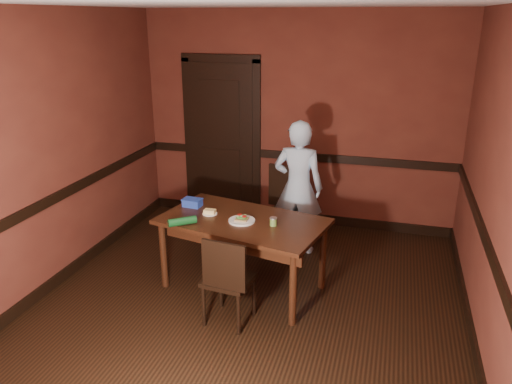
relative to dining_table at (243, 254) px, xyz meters
The scene contains 22 objects.
floor 0.56m from the dining_table, 69.43° to the right, with size 4.00×4.50×0.01m, color black.
ceiling 2.37m from the dining_table, 69.43° to the right, with size 4.00×4.50×0.01m, color silver.
wall_back 2.11m from the dining_table, 85.49° to the left, with size 4.00×0.02×2.70m, color #58251A.
wall_front 2.82m from the dining_table, 86.82° to the right, with size 4.00×0.02×2.70m, color #58251A.
wall_left 2.13m from the dining_table, 168.08° to the right, with size 0.02×4.50×2.70m, color #58251A.
wall_right 2.39m from the dining_table, 10.32° to the right, with size 0.02×4.50×2.70m, color #58251A.
dado_back 1.92m from the dining_table, 85.45° to the left, with size 4.00×0.03×0.10m, color black.
dado_left 1.95m from the dining_table, 167.99° to the right, with size 0.03×4.50×0.10m, color black.
dado_right 2.23m from the dining_table, 10.40° to the right, with size 0.03×4.50×0.10m, color black.
baseboard_back 1.88m from the dining_table, 85.45° to the left, with size 4.00×0.03×0.12m, color black.
baseboard_left 1.90m from the dining_table, 167.99° to the right, with size 0.03×4.50×0.12m, color black.
baseboard_right 2.19m from the dining_table, 10.40° to the right, with size 0.03×4.50×0.12m, color black.
door 2.14m from the dining_table, 115.05° to the left, with size 1.05×0.07×2.20m.
dining_table is the anchor object (origin of this frame).
chair_far 0.90m from the dining_table, 73.46° to the left, with size 0.46×0.46×0.99m, color black, non-canonical shape.
chair_near 0.60m from the dining_table, 84.79° to the right, with size 0.40×0.40×0.85m, color black, non-canonical shape.
person 1.13m from the dining_table, 70.72° to the left, with size 0.56×0.37×1.54m, color #ADD0E8.
sandwich_plate 0.39m from the dining_table, 82.35° to the right, with size 0.26×0.26×0.06m.
sauce_jar 0.53m from the dining_table, 11.21° to the right, with size 0.07×0.07×0.08m.
cheese_saucer 0.53m from the dining_table, behind, with size 0.15×0.15×0.05m.
food_tub 0.76m from the dining_table, 162.07° to the left, with size 0.21×0.15×0.08m.
wrapped_veg 0.71m from the dining_table, 150.68° to the right, with size 0.08×0.08×0.27m, color #11461C.
Camera 1 is at (1.20, -3.87, 2.61)m, focal length 35.00 mm.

